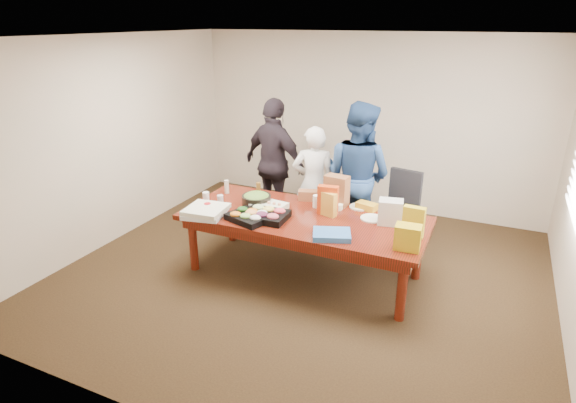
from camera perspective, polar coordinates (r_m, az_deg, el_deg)
The scene contains 36 objects.
floor at distance 5.75m, azimuth 1.85°, elevation -8.77°, with size 5.50×5.00×0.02m, color #47301E.
ceiling at distance 4.97m, azimuth 2.25°, elevation 19.47°, with size 5.50×5.00×0.02m, color white.
wall_back at distance 7.50m, azimuth 9.48°, elevation 9.35°, with size 5.50×0.04×2.70m, color beige.
wall_front at distance 3.21m, azimuth -15.54°, elevation -7.85°, with size 5.50×0.04×2.70m, color beige.
wall_left at distance 6.71m, azimuth -20.39°, elevation 6.90°, with size 0.04×5.00×2.70m, color beige.
conference_table at distance 5.56m, azimuth 1.90°, elevation -5.34°, with size 2.80×1.20×0.75m, color #4C1C0F.
office_chair at distance 6.20m, azimuth 13.43°, elevation -1.67°, with size 0.52×0.52×1.02m, color black.
person_center at distance 6.32m, azimuth 3.12°, elevation 2.11°, with size 0.58×0.38×1.59m, color white.
person_right at distance 6.15m, azimuth 8.43°, elevation 3.06°, with size 0.94×0.73×1.93m, color navy.
person_left at distance 6.73m, azimuth -1.62°, elevation 4.59°, with size 1.09×0.45×1.86m, color #292028.
veggie_tray at distance 5.30m, azimuth -4.76°, elevation -1.91°, with size 0.46×0.36×0.07m, color black.
fruit_tray at distance 5.32m, azimuth -2.75°, elevation -1.73°, with size 0.49×0.38×0.07m, color black.
sheet_cake at distance 5.60m, azimuth -2.33°, elevation -0.57°, with size 0.39×0.29×0.07m, color white.
salad_bowl at distance 5.73m, azimuth -3.85°, elevation 0.20°, with size 0.36×0.36×0.12m, color black.
chip_bag_blue at distance 4.90m, azimuth 5.32°, elevation -4.02°, with size 0.39×0.29×0.06m, color #336EBF.
chip_bag_red at distance 5.42m, azimuth 4.85°, elevation 0.17°, with size 0.23×0.10×0.34m, color red.
chip_bag_yellow at distance 5.01m, azimuth 14.97°, elevation -2.41°, with size 0.22×0.09×0.33m, color gold.
chip_bag_orange at distance 5.39m, azimuth 4.98°, elevation -0.33°, with size 0.18×0.08×0.28m, color gold.
mayo_jar at distance 5.64m, azimuth 3.51°, elevation 0.03°, with size 0.10×0.10×0.15m, color white.
mustard_bottle at distance 5.69m, azimuth 5.85°, elevation 0.22°, with size 0.06×0.06×0.16m, color #FFAB22.
dressing_bottle at distance 5.99m, azimuth -3.60°, elevation 1.48°, with size 0.06×0.06×0.18m, color brown.
ranch_bottle at distance 6.13m, azimuth -7.44°, elevation 1.79°, with size 0.06×0.06×0.17m, color beige.
banana_bunch at distance 5.65m, azimuth 9.53°, elevation -0.56°, with size 0.24×0.14×0.08m, color gold.
bread_loaf at distance 5.87m, azimuth 2.78°, elevation 0.76°, with size 0.31×0.13×0.12m, color brown.
kraft_bag at distance 5.69m, azimuth 5.91°, elevation 1.34°, with size 0.28×0.16×0.37m, color brown.
red_cup at distance 5.58m, azimuth -9.74°, elevation -0.73°, with size 0.08×0.08×0.11m, color red.
clear_cup_a at distance 5.81m, azimuth -8.20°, elevation 0.27°, with size 0.08×0.08×0.10m, color silver.
clear_cup_b at distance 5.93m, azimuth -9.92°, elevation 0.61°, with size 0.08×0.08×0.11m, color white.
pizza_box_lower at distance 5.51m, azimuth -10.01°, elevation -1.38°, with size 0.44×0.44×0.05m, color silver.
pizza_box_upper at distance 5.47m, azimuth -9.92°, elevation -0.95°, with size 0.44×0.44×0.05m, color #EBE9CE.
plate_a at distance 5.41m, azimuth 10.13°, elevation -2.02°, with size 0.26×0.26×0.02m, color white.
plate_b at distance 5.71m, azimuth 8.70°, elevation -0.66°, with size 0.25×0.25×0.02m, color silver.
dip_bowl_a at distance 5.62m, azimuth 5.85°, elevation -0.57°, with size 0.16×0.16×0.07m, color #F2EDC5.
dip_bowl_b at distance 5.85m, azimuth -2.85°, elevation 0.34°, with size 0.14×0.14×0.06m, color silver.
grocery_bag_white at distance 5.27m, azimuth 12.31°, elevation -1.26°, with size 0.26×0.19×0.28m, color silver.
grocery_bag_yellow at distance 4.75m, azimuth 14.31°, elevation -4.23°, with size 0.25×0.17×0.25m, color gold.
Camera 1 is at (1.89, -4.60, 2.87)m, focal length 29.33 mm.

